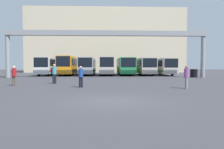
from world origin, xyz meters
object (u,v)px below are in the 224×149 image
at_px(pedestrian_near_right, 81,76).
at_px(tire_stack, 194,73).
at_px(bus_slot_2, 88,65).
at_px(bus_slot_5, 143,66).
at_px(bus_slot_0, 50,65).
at_px(bus_slot_6, 161,66).
at_px(bus_slot_3, 107,65).
at_px(pedestrian_near_left, 186,76).
at_px(bus_slot_4, 125,65).
at_px(pedestrian_near_center, 14,75).
at_px(bus_slot_1, 69,65).
at_px(pedestrian_mid_left, 54,73).

distance_m(pedestrian_near_right, tire_stack, 19.97).
height_order(bus_slot_2, bus_slot_5, bus_slot_2).
distance_m(bus_slot_0, bus_slot_6, 20.69).
bearing_deg(bus_slot_3, bus_slot_6, 2.72).
bearing_deg(pedestrian_near_left, bus_slot_5, -168.96).
bearing_deg(bus_slot_3, bus_slot_2, -176.69).
height_order(bus_slot_4, pedestrian_near_center, bus_slot_4).
bearing_deg(bus_slot_1, bus_slot_0, -174.51).
bearing_deg(tire_stack, pedestrian_near_left, -116.01).
xyz_separation_m(bus_slot_1, tire_stack, (19.47, -8.52, -1.30)).
bearing_deg(bus_slot_0, pedestrian_near_center, -82.37).
xyz_separation_m(bus_slot_2, bus_slot_6, (13.78, 0.69, -0.07)).
bearing_deg(bus_slot_2, pedestrian_mid_left, -94.55).
relative_size(bus_slot_2, bus_slot_4, 1.00).
bearing_deg(bus_slot_0, tire_stack, -19.67).
xyz_separation_m(bus_slot_3, pedestrian_near_left, (5.45, -23.07, -0.95)).
bearing_deg(bus_slot_2, bus_slot_3, 3.31).
bearing_deg(pedestrian_near_center, bus_slot_0, 87.81).
height_order(bus_slot_3, pedestrian_near_center, bus_slot_3).
bearing_deg(pedestrian_near_right, bus_slot_4, -136.75).
bearing_deg(bus_slot_4, bus_slot_2, 179.92).
bearing_deg(bus_slot_1, pedestrian_near_right, -77.70).
xyz_separation_m(bus_slot_1, bus_slot_3, (6.89, -0.08, -0.08)).
bearing_deg(bus_slot_6, pedestrian_near_center, -130.50).
relative_size(bus_slot_4, pedestrian_near_right, 6.37).
bearing_deg(bus_slot_3, bus_slot_1, 179.34).
distance_m(bus_slot_0, pedestrian_near_center, 20.48).
bearing_deg(bus_slot_2, pedestrian_near_left, -68.76).
height_order(pedestrian_near_right, pedestrian_near_left, pedestrian_near_left).
bearing_deg(pedestrian_near_right, bus_slot_6, -151.42).
relative_size(pedestrian_near_left, tire_stack, 1.37).
distance_m(bus_slot_5, pedestrian_near_center, 25.45).
bearing_deg(bus_slot_3, bus_slot_4, -3.47).
height_order(bus_slot_3, pedestrian_near_right, bus_slot_3).
height_order(bus_slot_6, pedestrian_near_left, bus_slot_6).
distance_m(bus_slot_3, pedestrian_near_center, 21.92).
height_order(bus_slot_5, pedestrian_near_right, bus_slot_5).
bearing_deg(pedestrian_near_right, pedestrian_mid_left, -83.42).
relative_size(bus_slot_3, bus_slot_6, 0.91).
xyz_separation_m(bus_slot_0, pedestrian_mid_left, (5.43, -18.27, -0.84)).
relative_size(bus_slot_6, pedestrian_near_right, 7.25).
relative_size(bus_slot_5, pedestrian_near_left, 6.87).
height_order(bus_slot_1, bus_slot_5, bus_slot_1).
bearing_deg(bus_slot_5, tire_stack, -57.13).
bearing_deg(bus_slot_0, pedestrian_near_right, -69.20).
bearing_deg(bus_slot_0, bus_slot_3, 1.39).
relative_size(bus_slot_4, tire_stack, 8.43).
bearing_deg(pedestrian_near_left, bus_slot_2, -144.19).
relative_size(bus_slot_3, tire_stack, 8.77).
height_order(bus_slot_1, bus_slot_3, bus_slot_1).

